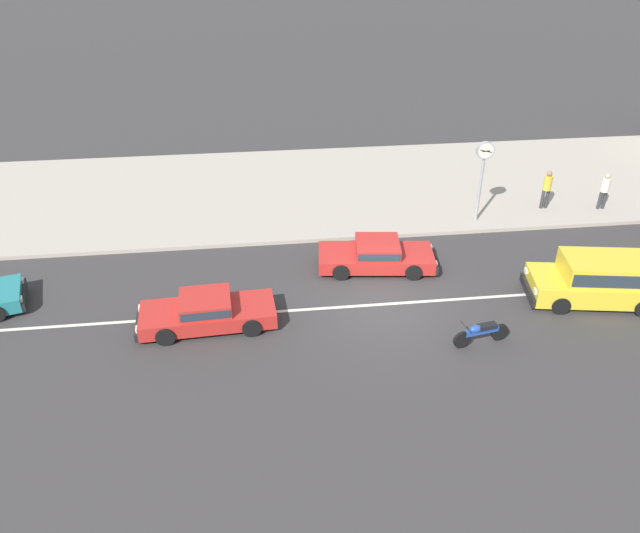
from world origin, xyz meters
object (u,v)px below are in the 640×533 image
object	(u,v)px
pedestrian_near_clock	(547,187)
pedestrian_mid_kerb	(605,189)
sedan_red_3	(206,311)
minivan_yellow_2	(601,278)
street_clock	(484,162)
sedan_red_4	(377,255)
motorcycle_0	(481,332)

from	to	relation	value
pedestrian_near_clock	pedestrian_mid_kerb	distance (m)	2.43
sedan_red_3	minivan_yellow_2	bearing A→B (deg)	-0.30
minivan_yellow_2	street_clock	distance (m)	6.60
pedestrian_near_clock	pedestrian_mid_kerb	world-z (taller)	pedestrian_near_clock
sedan_red_4	pedestrian_near_clock	distance (m)	8.93
sedan_red_4	pedestrian_near_clock	bearing A→B (deg)	25.40
motorcycle_0	pedestrian_near_clock	world-z (taller)	pedestrian_near_clock
sedan_red_4	pedestrian_near_clock	size ratio (longest dim) A/B	2.61
sedan_red_3	sedan_red_4	world-z (taller)	same
motorcycle_0	street_clock	distance (m)	8.53
sedan_red_3	sedan_red_4	xyz separation A→B (m)	(5.99, 2.87, 0.00)
minivan_yellow_2	sedan_red_4	bearing A→B (deg)	157.01
street_clock	pedestrian_mid_kerb	world-z (taller)	street_clock
sedan_red_3	pedestrian_near_clock	xyz separation A→B (m)	(14.04, 6.69, 0.60)
sedan_red_4	motorcycle_0	world-z (taller)	sedan_red_4
sedan_red_3	motorcycle_0	distance (m)	8.45
pedestrian_near_clock	street_clock	bearing A→B (deg)	-166.22
sedan_red_3	pedestrian_mid_kerb	size ratio (longest dim) A/B	2.75
sedan_red_3	street_clock	size ratio (longest dim) A/B	1.29
pedestrian_mid_kerb	street_clock	bearing A→B (deg)	-175.41
motorcycle_0	pedestrian_mid_kerb	size ratio (longest dim) A/B	1.15
minivan_yellow_2	motorcycle_0	distance (m)	5.06
sedan_red_4	pedestrian_near_clock	world-z (taller)	pedestrian_near_clock
minivan_yellow_2	sedan_red_3	world-z (taller)	minivan_yellow_2
sedan_red_4	motorcycle_0	size ratio (longest dim) A/B	2.41
pedestrian_near_clock	pedestrian_mid_kerb	bearing A→B (deg)	-8.25
sedan_red_4	pedestrian_mid_kerb	bearing A→B (deg)	18.38
street_clock	pedestrian_mid_kerb	xyz separation A→B (m)	(5.69, 0.46, -1.63)
motorcycle_0	street_clock	bearing A→B (deg)	72.07
sedan_red_4	motorcycle_0	bearing A→B (deg)	-65.03
pedestrian_near_clock	pedestrian_mid_kerb	size ratio (longest dim) A/B	1.06
street_clock	pedestrian_near_clock	size ratio (longest dim) A/B	2.01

